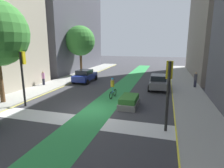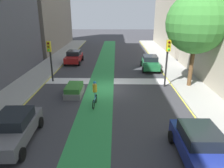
% 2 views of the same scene
% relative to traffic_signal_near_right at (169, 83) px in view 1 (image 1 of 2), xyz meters
% --- Properties ---
extents(ground_plane, '(120.00, 120.00, 0.00)m').
position_rel_traffic_signal_near_right_xyz_m(ground_plane, '(-5.39, 1.75, -2.75)').
color(ground_plane, '#38383D').
extents(bike_lane_paint, '(2.40, 60.00, 0.01)m').
position_rel_traffic_signal_near_right_xyz_m(bike_lane_paint, '(-4.78, 1.75, -2.75)').
color(bike_lane_paint, '#2D8C47').
rests_on(bike_lane_paint, ground_plane).
extents(crosswalk_band, '(12.00, 1.80, 0.01)m').
position_rel_traffic_signal_near_right_xyz_m(crosswalk_band, '(-5.39, -0.25, -2.75)').
color(crosswalk_band, silver).
rests_on(crosswalk_band, ground_plane).
extents(sidewalk_left, '(3.00, 60.00, 0.15)m').
position_rel_traffic_signal_near_right_xyz_m(sidewalk_left, '(-12.89, 1.75, -2.68)').
color(sidewalk_left, '#9E9E99').
rests_on(sidewalk_left, ground_plane).
extents(curb_stripe_left, '(0.16, 60.00, 0.01)m').
position_rel_traffic_signal_near_right_xyz_m(curb_stripe_left, '(-11.39, 1.75, -2.75)').
color(curb_stripe_left, yellow).
rests_on(curb_stripe_left, ground_plane).
extents(sidewalk_right, '(3.00, 60.00, 0.15)m').
position_rel_traffic_signal_near_right_xyz_m(sidewalk_right, '(2.11, 1.75, -2.68)').
color(sidewalk_right, '#9E9E99').
rests_on(sidewalk_right, ground_plane).
extents(curb_stripe_right, '(0.16, 60.00, 0.01)m').
position_rel_traffic_signal_near_right_xyz_m(curb_stripe_right, '(0.61, 1.75, -2.75)').
color(curb_stripe_right, yellow).
rests_on(curb_stripe_right, ground_plane).
extents(traffic_signal_near_right, '(0.35, 0.52, 3.91)m').
position_rel_traffic_signal_near_right_xyz_m(traffic_signal_near_right, '(0.00, 0.00, 0.00)').
color(traffic_signal_near_right, black).
rests_on(traffic_signal_near_right, ground_plane).
extents(traffic_signal_near_left, '(0.35, 0.52, 4.22)m').
position_rel_traffic_signal_near_right_xyz_m(traffic_signal_near_left, '(-10.62, 1.30, 0.21)').
color(traffic_signal_near_left, black).
rests_on(traffic_signal_near_left, ground_plane).
extents(car_grey_right_far, '(2.19, 4.28, 1.57)m').
position_rel_traffic_signal_near_right_xyz_m(car_grey_right_far, '(-0.89, 9.88, -1.95)').
color(car_grey_right_far, slate).
rests_on(car_grey_right_far, ground_plane).
extents(car_blue_left_far, '(2.05, 4.22, 1.57)m').
position_rel_traffic_signal_near_right_xyz_m(car_blue_left_far, '(-10.04, 11.19, -1.95)').
color(car_blue_left_far, navy).
rests_on(car_blue_left_far, ground_plane).
extents(cyclist_in_lane, '(0.32, 1.73, 1.86)m').
position_rel_traffic_signal_near_right_xyz_m(cyclist_in_lane, '(-4.67, 5.32, -1.78)').
color(cyclist_in_lane, black).
rests_on(cyclist_in_lane, ground_plane).
extents(pedestrian_sidewalk_right_a, '(0.34, 0.34, 1.66)m').
position_rel_traffic_signal_near_right_xyz_m(pedestrian_sidewalk_right_a, '(2.98, 11.29, -1.76)').
color(pedestrian_sidewalk_right_a, '#262638').
rests_on(pedestrian_sidewalk_right_a, sidewalk_right).
extents(pedestrian_sidewalk_left_a, '(0.34, 0.34, 1.57)m').
position_rel_traffic_signal_near_right_xyz_m(pedestrian_sidewalk_left_a, '(-13.65, 7.66, -1.81)').
color(pedestrian_sidewalk_left_a, '#262638').
rests_on(pedestrian_sidewalk_left_a, sidewalk_left).
extents(street_tree_far, '(4.47, 4.47, 7.32)m').
position_rel_traffic_signal_near_right_xyz_m(street_tree_far, '(-12.87, 16.01, 2.47)').
color(street_tree_far, brown).
rests_on(street_tree_far, sidewalk_left).
extents(median_planter, '(1.34, 2.42, 0.85)m').
position_rel_traffic_signal_near_right_xyz_m(median_planter, '(-2.78, 3.32, -2.35)').
color(median_planter, slate).
rests_on(median_planter, ground_plane).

